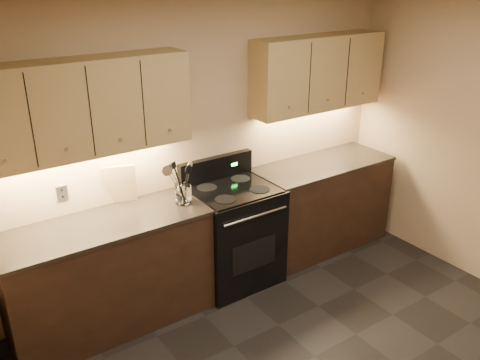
% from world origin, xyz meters
% --- Properties ---
extents(wall_back, '(4.00, 0.04, 2.60)m').
position_xyz_m(wall_back, '(0.00, 2.00, 1.30)').
color(wall_back, tan).
rests_on(wall_back, ground).
extents(counter_left, '(1.62, 0.62, 0.93)m').
position_xyz_m(counter_left, '(-1.10, 1.70, 0.47)').
color(counter_left, black).
rests_on(counter_left, ground).
extents(counter_right, '(1.46, 0.62, 0.93)m').
position_xyz_m(counter_right, '(1.18, 1.70, 0.47)').
color(counter_right, black).
rests_on(counter_right, ground).
extents(stove, '(0.76, 0.68, 1.14)m').
position_xyz_m(stove, '(0.08, 1.68, 0.48)').
color(stove, black).
rests_on(stove, ground).
extents(upper_cab_left, '(1.60, 0.30, 0.70)m').
position_xyz_m(upper_cab_left, '(-1.10, 1.85, 1.80)').
color(upper_cab_left, '#A38551').
rests_on(upper_cab_left, wall_back).
extents(upper_cab_right, '(1.44, 0.30, 0.70)m').
position_xyz_m(upper_cab_right, '(1.18, 1.85, 1.80)').
color(upper_cab_right, '#A38551').
rests_on(upper_cab_right, wall_back).
extents(outlet_plate, '(0.08, 0.01, 0.12)m').
position_xyz_m(outlet_plate, '(-1.30, 1.99, 1.12)').
color(outlet_plate, '#B2B5BA').
rests_on(outlet_plate, wall_back).
extents(utensil_crock, '(0.17, 0.17, 0.17)m').
position_xyz_m(utensil_crock, '(-0.42, 1.67, 1.01)').
color(utensil_crock, white).
rests_on(utensil_crock, counter_left).
extents(cutting_board, '(0.28, 0.15, 0.34)m').
position_xyz_m(cutting_board, '(-0.84, 1.96, 1.10)').
color(cutting_board, tan).
rests_on(cutting_board, counter_left).
extents(wooden_spoon, '(0.17, 0.09, 0.34)m').
position_xyz_m(wooden_spoon, '(-0.44, 1.66, 1.11)').
color(wooden_spoon, tan).
rests_on(wooden_spoon, utensil_crock).
extents(black_spoon, '(0.09, 0.14, 0.34)m').
position_xyz_m(black_spoon, '(-0.42, 1.69, 1.11)').
color(black_spoon, black).
rests_on(black_spoon, utensil_crock).
extents(black_turner, '(0.16, 0.16, 0.38)m').
position_xyz_m(black_turner, '(-0.42, 1.64, 1.13)').
color(black_turner, black).
rests_on(black_turner, utensil_crock).
extents(steel_spatula, '(0.23, 0.17, 0.37)m').
position_xyz_m(steel_spatula, '(-0.38, 1.68, 1.13)').
color(steel_spatula, silver).
rests_on(steel_spatula, utensil_crock).
extents(steel_skimmer, '(0.23, 0.16, 0.35)m').
position_xyz_m(steel_skimmer, '(-0.40, 1.66, 1.11)').
color(steel_skimmer, silver).
rests_on(steel_skimmer, utensil_crock).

